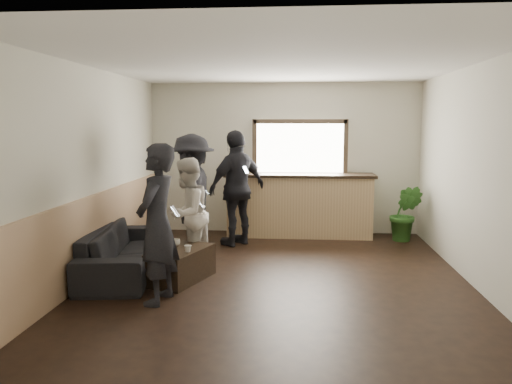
# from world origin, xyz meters

# --- Properties ---
(ground) EXTENTS (5.00, 6.00, 0.01)m
(ground) POSITION_xyz_m (0.00, 0.00, 0.00)
(ground) COLOR black
(room_shell) EXTENTS (5.01, 6.01, 2.80)m
(room_shell) POSITION_xyz_m (-0.74, 0.00, 1.47)
(room_shell) COLOR silver
(room_shell) RESTS_ON ground
(bar_counter) EXTENTS (2.70, 0.68, 2.13)m
(bar_counter) POSITION_xyz_m (0.30, 2.70, 0.64)
(bar_counter) COLOR tan
(bar_counter) RESTS_ON ground
(sofa) EXTENTS (1.13, 2.28, 0.64)m
(sofa) POSITION_xyz_m (-2.11, 0.16, 0.32)
(sofa) COLOR black
(sofa) RESTS_ON ground
(coffee_table) EXTENTS (0.81, 1.07, 0.42)m
(coffee_table) POSITION_xyz_m (-1.26, -0.11, 0.21)
(coffee_table) COLOR black
(coffee_table) RESTS_ON ground
(cup_a) EXTENTS (0.13, 0.13, 0.09)m
(cup_a) POSITION_xyz_m (-1.36, 0.07, 0.47)
(cup_a) COLOR silver
(cup_a) RESTS_ON coffee_table
(cup_b) EXTENTS (0.11, 0.11, 0.09)m
(cup_b) POSITION_xyz_m (-1.13, -0.24, 0.46)
(cup_b) COLOR silver
(cup_b) RESTS_ON coffee_table
(potted_plant) EXTENTS (0.66, 0.60, 0.99)m
(potted_plant) POSITION_xyz_m (2.15, 2.39, 0.50)
(potted_plant) COLOR #2D6623
(potted_plant) RESTS_ON ground
(person_a) EXTENTS (0.53, 0.72, 1.83)m
(person_a) POSITION_xyz_m (-1.32, -0.92, 0.92)
(person_a) COLOR black
(person_a) RESTS_ON ground
(person_b) EXTENTS (0.77, 0.89, 1.58)m
(person_b) POSITION_xyz_m (-1.28, 0.44, 0.79)
(person_b) COLOR beige
(person_b) RESTS_ON ground
(person_c) EXTENTS (0.78, 1.26, 1.89)m
(person_c) POSITION_xyz_m (-1.38, 1.28, 0.95)
(person_c) COLOR black
(person_c) RESTS_ON ground
(person_d) EXTENTS (1.13, 1.15, 1.95)m
(person_d) POSITION_xyz_m (-0.75, 1.91, 0.97)
(person_d) COLOR black
(person_d) RESTS_ON ground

